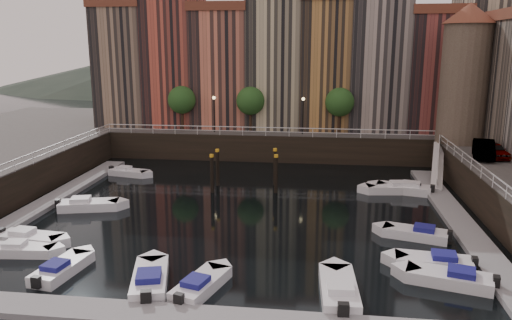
# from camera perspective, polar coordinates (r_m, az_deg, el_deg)

# --- Properties ---
(ground) EXTENTS (200.00, 200.00, 0.00)m
(ground) POSITION_cam_1_polar(r_m,az_deg,el_deg) (40.34, -1.35, -5.50)
(ground) COLOR black
(ground) RESTS_ON ground
(quay_far) EXTENTS (80.00, 20.00, 3.00)m
(quay_far) POSITION_cam_1_polar(r_m,az_deg,el_deg) (65.06, 2.06, 3.03)
(quay_far) COLOR black
(quay_far) RESTS_ON ground
(dock_left) EXTENTS (2.00, 28.00, 0.35)m
(dock_left) POSITION_cam_1_polar(r_m,az_deg,el_deg) (44.69, -22.63, -4.44)
(dock_left) COLOR gray
(dock_left) RESTS_ON ground
(dock_right) EXTENTS (2.00, 28.00, 0.35)m
(dock_right) POSITION_cam_1_polar(r_m,az_deg,el_deg) (40.30, 21.99, -6.24)
(dock_right) COLOR gray
(dock_right) RESTS_ON ground
(dock_near) EXTENTS (30.00, 2.00, 0.35)m
(dock_near) POSITION_cam_1_polar(r_m,az_deg,el_deg) (25.03, -7.43, -17.47)
(dock_near) COLOR gray
(dock_near) RESTS_ON ground
(mountains) EXTENTS (145.00, 100.00, 18.00)m
(mountains) POSITION_cam_1_polar(r_m,az_deg,el_deg) (147.94, 5.78, 11.11)
(mountains) COLOR #2D382D
(mountains) RESTS_ON ground
(far_terrace) EXTENTS (48.70, 10.30, 17.50)m
(far_terrace) POSITION_cam_1_polar(r_m,az_deg,el_deg) (61.38, 5.05, 11.27)
(far_terrace) COLOR #92755D
(far_terrace) RESTS_ON quay_far
(corner_tower) EXTENTS (5.20, 5.20, 13.80)m
(corner_tower) POSITION_cam_1_polar(r_m,az_deg,el_deg) (54.27, 22.76, 9.28)
(corner_tower) COLOR #6B5B4C
(corner_tower) RESTS_ON quay_right
(promenade_trees) EXTENTS (21.20, 3.20, 5.20)m
(promenade_trees) POSITION_cam_1_polar(r_m,az_deg,el_deg) (56.80, 0.03, 6.75)
(promenade_trees) COLOR black
(promenade_trees) RESTS_ON quay_far
(street_lamps) EXTENTS (10.36, 0.36, 4.18)m
(street_lamps) POSITION_cam_1_polar(r_m,az_deg,el_deg) (55.85, 0.24, 5.93)
(street_lamps) COLOR black
(street_lamps) RESTS_ON quay_far
(railings) EXTENTS (36.08, 34.04, 0.52)m
(railings) POSITION_cam_1_polar(r_m,az_deg,el_deg) (44.02, -0.43, 1.20)
(railings) COLOR white
(railings) RESTS_ON ground
(gangway) EXTENTS (2.78, 8.32, 3.73)m
(gangway) POSITION_cam_1_polar(r_m,az_deg,el_deg) (50.33, 20.08, -0.27)
(gangway) COLOR white
(gangway) RESTS_ON ground
(mooring_pilings) EXTENTS (5.97, 3.58, 3.78)m
(mooring_pilings) POSITION_cam_1_polar(r_m,az_deg,el_deg) (45.13, -1.25, -1.29)
(mooring_pilings) COLOR black
(mooring_pilings) RESTS_ON ground
(boat_left_0) EXTENTS (4.18, 1.84, 0.94)m
(boat_left_0) POSITION_cam_1_polar(r_m,az_deg,el_deg) (34.92, -25.17, -9.26)
(boat_left_0) COLOR white
(boat_left_0) RESTS_ON ground
(boat_left_1) EXTENTS (4.61, 2.06, 1.04)m
(boat_left_1) POSITION_cam_1_polar(r_m,az_deg,el_deg) (36.56, -24.48, -8.15)
(boat_left_1) COLOR white
(boat_left_1) RESTS_ON ground
(boat_left_2) EXTENTS (4.96, 2.80, 1.11)m
(boat_left_2) POSITION_cam_1_polar(r_m,az_deg,el_deg) (42.06, -18.70, -4.89)
(boat_left_2) COLOR white
(boat_left_2) RESTS_ON ground
(boat_left_4) EXTENTS (4.29, 2.28, 0.96)m
(boat_left_4) POSITION_cam_1_polar(r_m,az_deg,el_deg) (51.68, -14.42, -1.36)
(boat_left_4) COLOR white
(boat_left_4) RESTS_ON ground
(boat_right_0) EXTENTS (4.89, 2.86, 1.09)m
(boat_right_0) POSITION_cam_1_polar(r_m,az_deg,el_deg) (29.99, 21.40, -12.48)
(boat_right_0) COLOR white
(boat_right_0) RESTS_ON ground
(boat_right_1) EXTENTS (4.70, 2.14, 1.06)m
(boat_right_1) POSITION_cam_1_polar(r_m,az_deg,el_deg) (31.74, 19.79, -10.92)
(boat_right_1) COLOR white
(boat_right_1) RESTS_ON ground
(boat_right_2) EXTENTS (4.58, 2.75, 1.03)m
(boat_right_2) POSITION_cam_1_polar(r_m,az_deg,el_deg) (35.87, 17.91, -7.99)
(boat_right_2) COLOR white
(boat_right_2) RESTS_ON ground
(boat_right_3) EXTENTS (4.84, 2.26, 1.09)m
(boat_right_3) POSITION_cam_1_polar(r_m,az_deg,el_deg) (45.93, 15.41, -3.17)
(boat_right_3) COLOR white
(boat_right_3) RESTS_ON ground
(boat_right_4) EXTENTS (5.07, 2.90, 1.13)m
(boat_right_4) POSITION_cam_1_polar(r_m,az_deg,el_deg) (46.16, 16.66, -3.15)
(boat_right_4) COLOR white
(boat_right_4) RESTS_ON ground
(boat_near_0) EXTENTS (2.18, 4.49, 1.01)m
(boat_near_0) POSITION_cam_1_polar(r_m,az_deg,el_deg) (31.21, -21.39, -11.51)
(boat_near_0) COLOR white
(boat_near_0) RESTS_ON ground
(boat_near_1) EXTENTS (2.95, 5.13, 1.15)m
(boat_near_1) POSITION_cam_1_polar(r_m,az_deg,el_deg) (28.41, -12.03, -13.26)
(boat_near_1) COLOR white
(boat_near_1) RESTS_ON ground
(boat_near_2) EXTENTS (2.75, 4.53, 1.02)m
(boat_near_2) POSITION_cam_1_polar(r_m,az_deg,el_deg) (27.54, -6.39, -14.02)
(boat_near_2) COLOR white
(boat_near_2) RESTS_ON ground
(boat_near_3) EXTENTS (2.09, 5.15, 1.17)m
(boat_near_3) POSITION_cam_1_polar(r_m,az_deg,el_deg) (27.10, 9.45, -14.48)
(boat_near_3) COLOR white
(boat_near_3) RESTS_ON ground
(car_a) EXTENTS (2.07, 4.13, 1.35)m
(car_a) POSITION_cam_1_polar(r_m,az_deg,el_deg) (48.58, 25.53, 0.90)
(car_a) COLOR gray
(car_a) RESTS_ON quay_right
(car_b) EXTENTS (2.81, 5.13, 1.60)m
(car_b) POSITION_cam_1_polar(r_m,az_deg,el_deg) (47.98, 24.55, 1.02)
(car_b) COLOR gray
(car_b) RESTS_ON quay_right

